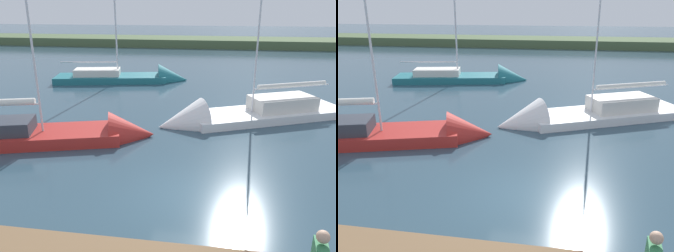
# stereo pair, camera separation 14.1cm
# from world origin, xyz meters

# --- Properties ---
(ground_plane) EXTENTS (200.00, 200.00, 0.00)m
(ground_plane) POSITION_xyz_m (0.00, 0.00, 0.00)
(ground_plane) COLOR #2D4756
(far_shoreline) EXTENTS (180.00, 8.00, 2.40)m
(far_shoreline) POSITION_xyz_m (0.00, -44.40, 0.00)
(far_shoreline) COLOR #4C603D
(far_shoreline) RESTS_ON ground_plane
(sailboat_behind_pier) EXTENTS (10.90, 6.90, 13.04)m
(sailboat_behind_pier) POSITION_xyz_m (-1.87, -8.05, 0.19)
(sailboat_behind_pier) COLOR white
(sailboat_behind_pier) RESTS_ON ground_plane
(sailboat_far_right) EXTENTS (11.10, 4.73, 11.26)m
(sailboat_far_right) POSITION_xyz_m (5.94, -17.32, 0.16)
(sailboat_far_right) COLOR #1E6B75
(sailboat_far_right) RESTS_ON ground_plane
(sailboat_outer_mooring) EXTENTS (9.97, 4.99, 12.35)m
(sailboat_outer_mooring) POSITION_xyz_m (5.92, -3.99, 0.23)
(sailboat_outer_mooring) COLOR #B22823
(sailboat_outer_mooring) RESTS_ON ground_plane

